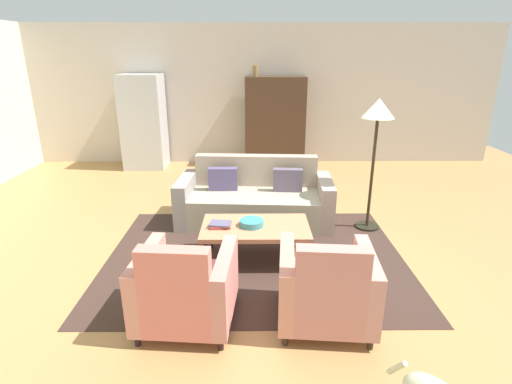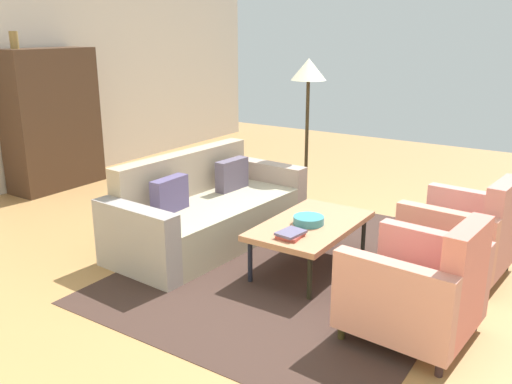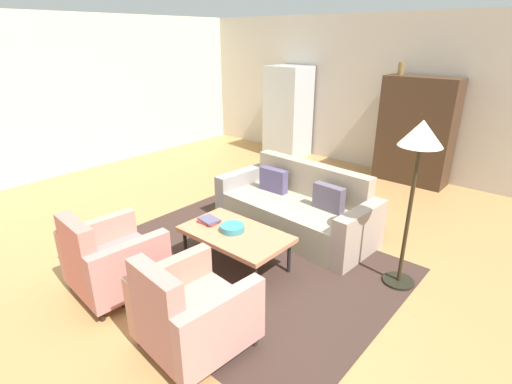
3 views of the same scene
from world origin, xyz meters
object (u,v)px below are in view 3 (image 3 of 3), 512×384
armchair_right (189,315)px  fruit_bowl (232,228)px  couch (298,209)px  refrigerator (288,112)px  vase_tall (401,68)px  coffee_table (235,235)px  book_stack (209,220)px  cabinet (416,131)px  armchair_left (109,262)px  floor_lamp (419,150)px

armchair_right → fruit_bowl: 1.33m
couch → refrigerator: refrigerator is taller
fruit_bowl → vase_tall: 4.28m
coffee_table → vase_tall: (0.02, 4.03, 1.52)m
book_stack → cabinet: size_ratio=0.14×
armchair_right → cabinet: bearing=96.7°
coffee_table → cabinet: cabinet is taller
couch → armchair_left: bearing=78.8°
couch → vase_tall: (0.02, 2.84, 1.61)m
coffee_table → cabinet: bearing=84.0°
armchair_right → fruit_bowl: size_ratio=3.30×
floor_lamp → fruit_bowl: bearing=-150.8°
couch → vase_tall: vase_tall is taller
refrigerator → floor_lamp: size_ratio=1.08×
armchair_left → vase_tall: size_ratio=4.27×
armchair_left → fruit_bowl: armchair_left is taller
armchair_left → floor_lamp: 3.15m
cabinet → floor_lamp: cabinet is taller
armchair_right → cabinet: 5.23m
coffee_table → couch: bearing=89.8°
couch → coffee_table: couch is taller
book_stack → floor_lamp: 2.34m
coffee_table → cabinet: size_ratio=0.67×
coffee_table → armchair_right: bearing=-63.0°
coffee_table → fruit_bowl: size_ratio=4.50×
armchair_right → floor_lamp: size_ratio=0.51×
armchair_left → cabinet: (1.03, 5.20, 0.56)m
armchair_left → fruit_bowl: size_ratio=3.30×
coffee_table → cabinet: 4.09m
armchair_right → cabinet: cabinet is taller
armchair_right → book_stack: 1.51m
floor_lamp → book_stack: bearing=-154.8°
couch → book_stack: (-0.40, -1.21, 0.16)m
fruit_bowl → floor_lamp: (1.56, 0.88, 0.99)m
armchair_right → fruit_bowl: (-0.64, 1.17, 0.11)m
fruit_bowl → cabinet: size_ratio=0.15×
armchair_right → refrigerator: size_ratio=0.48×
vase_tall → floor_lamp: vase_tall is taller
armchair_left → coffee_table: bearing=67.1°
armchair_left → book_stack: 1.17m
coffee_table → armchair_left: armchair_left is taller
cabinet → refrigerator: bearing=-177.7°
couch → coffee_table: bearing=93.1°
coffee_table → book_stack: 0.40m
fruit_bowl → refrigerator: refrigerator is taller
armchair_left → armchair_right: bearing=4.5°
couch → cabinet: cabinet is taller
couch → armchair_right: size_ratio=2.44×
armchair_right → floor_lamp: 2.50m
couch → armchair_right: bearing=107.4°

